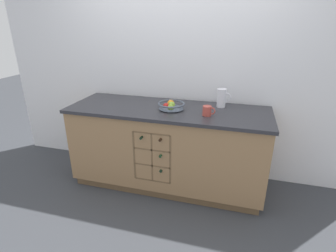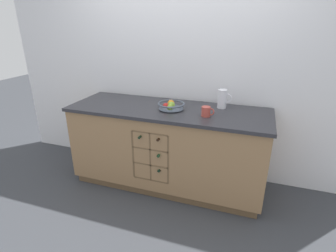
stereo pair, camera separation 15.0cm
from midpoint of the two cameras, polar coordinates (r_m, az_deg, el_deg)
name	(u,v)px [view 1 (the left image)]	position (r m, az deg, el deg)	size (l,w,h in m)	color
ground_plane	(168,182)	(3.20, -1.38, -12.08)	(14.00, 14.00, 0.00)	#383A3F
back_wall	(178,69)	(3.10, 0.73, 12.40)	(4.50, 0.06, 2.55)	white
kitchen_island	(168,147)	(2.96, -1.48, -4.57)	(2.14, 0.76, 0.92)	brown
fruit_bowl	(171,105)	(2.74, -0.89, 4.53)	(0.28, 0.28, 0.09)	#4C5666
white_pitcher	(222,98)	(2.85, 10.14, 6.10)	(0.15, 0.10, 0.20)	white
ceramic_mug	(207,111)	(2.57, 6.91, 3.30)	(0.13, 0.09, 0.10)	#B7473D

